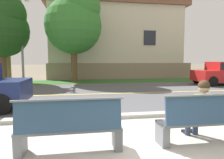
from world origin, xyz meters
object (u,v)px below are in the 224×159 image
at_px(shade_tree_left, 75,21).
at_px(bench_right, 205,121).
at_px(streetlamp, 22,30).
at_px(bench_left, 70,128).
at_px(shade_tree_far_left, 3,27).
at_px(seated_person_olive, 200,108).

bearing_deg(shade_tree_left, bench_right, -77.54).
bearing_deg(streetlamp, shade_tree_left, 3.01).
height_order(bench_left, shade_tree_far_left, shade_tree_far_left).
bearing_deg(shade_tree_far_left, shade_tree_left, 1.89).
distance_m(seated_person_olive, shade_tree_far_left, 14.26).
distance_m(bench_right, streetlamp, 13.74).
height_order(bench_left, streetlamp, streetlamp).
bearing_deg(shade_tree_left, bench_left, -89.71).
bearing_deg(shade_tree_left, shade_tree_far_left, -178.11).
bearing_deg(shade_tree_left, seated_person_olive, -77.36).
relative_size(shade_tree_far_left, shade_tree_left, 0.88).
relative_size(seated_person_olive, shade_tree_left, 0.18).
xyz_separation_m(bench_left, seated_person_olive, (2.58, 0.17, 0.22)).
bearing_deg(bench_left, bench_right, 0.00).
bearing_deg(seated_person_olive, streetlamp, 118.66).
relative_size(bench_right, seated_person_olive, 1.46).
bearing_deg(seated_person_olive, bench_right, -90.69).
relative_size(bench_right, shade_tree_far_left, 0.30).
bearing_deg(shade_tree_far_left, streetlamp, -1.36).
bearing_deg(bench_right, bench_left, 180.00).
relative_size(bench_right, streetlamp, 0.28).
relative_size(bench_left, bench_right, 1.00).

